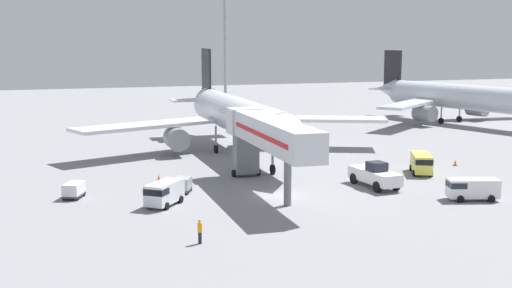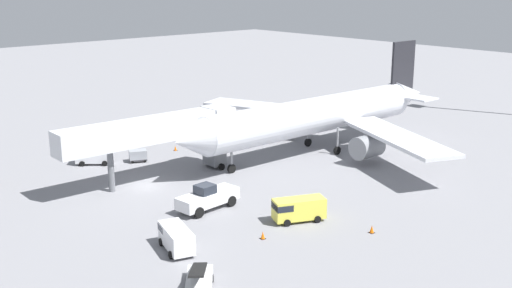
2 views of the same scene
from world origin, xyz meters
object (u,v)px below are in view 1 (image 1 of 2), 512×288
(service_van_far_center, at_px, (422,163))
(service_van_rear_left, at_px, (164,193))
(pushback_tug, at_px, (375,175))
(safety_cone_charlie, at_px, (159,177))
(jet_bridge, at_px, (267,134))
(airplane_background, at_px, (453,97))
(baggage_cart_mid_right, at_px, (183,184))
(airplane_at_gate, at_px, (237,116))
(apron_light_mast, at_px, (225,4))
(safety_cone_bravo, at_px, (455,163))
(ground_crew_worker_foreground, at_px, (200,231))
(baggage_cart_mid_left, at_px, (74,190))
(safety_cone_alpha, at_px, (456,180))
(service_van_near_left, at_px, (471,188))

(service_van_far_center, relative_size, service_van_rear_left, 1.15)
(pushback_tug, height_order, safety_cone_charlie, pushback_tug)
(jet_bridge, distance_m, safety_cone_charlie, 13.66)
(airplane_background, bearing_deg, baggage_cart_mid_right, -146.15)
(airplane_at_gate, height_order, baggage_cart_mid_right, airplane_at_gate)
(pushback_tug, relative_size, safety_cone_charlie, 10.61)
(baggage_cart_mid_right, height_order, airplane_background, airplane_background)
(apron_light_mast, bearing_deg, safety_cone_bravo, -79.28)
(airplane_at_gate, distance_m, ground_crew_worker_foreground, 40.53)
(baggage_cart_mid_left, relative_size, safety_cone_bravo, 3.96)
(ground_crew_worker_foreground, distance_m, safety_cone_alpha, 33.25)
(baggage_cart_mid_right, bearing_deg, safety_cone_charlie, 100.14)
(airplane_at_gate, height_order, ground_crew_worker_foreground, airplane_at_gate)
(service_van_far_center, distance_m, service_van_near_left, 12.64)
(ground_crew_worker_foreground, xyz_separation_m, safety_cone_bravo, (36.51, 20.71, -0.63))
(service_van_near_left, distance_m, safety_cone_alpha, 7.86)
(baggage_cart_mid_left, bearing_deg, baggage_cart_mid_right, -5.72)
(apron_light_mast, bearing_deg, ground_crew_worker_foreground, -107.26)
(baggage_cart_mid_left, bearing_deg, airplane_at_gate, 41.55)
(airplane_at_gate, bearing_deg, apron_light_mast, 75.95)
(airplane_at_gate, height_order, safety_cone_bravo, airplane_at_gate)
(ground_crew_worker_foreground, distance_m, apron_light_mast, 87.13)
(pushback_tug, xyz_separation_m, airplane_background, (38.35, 42.36, 3.50))
(baggage_cart_mid_left, height_order, ground_crew_worker_foreground, ground_crew_worker_foreground)
(service_van_rear_left, bearing_deg, airplane_at_gate, 60.02)
(pushback_tug, relative_size, safety_cone_alpha, 10.04)
(airplane_background, bearing_deg, safety_cone_charlie, -151.34)
(service_van_near_left, bearing_deg, safety_cone_charlie, 145.30)
(jet_bridge, distance_m, apron_light_mast, 69.22)
(service_van_near_left, distance_m, airplane_background, 59.98)
(airplane_background, xyz_separation_m, apron_light_mast, (-34.89, 25.27, 16.84))
(service_van_rear_left, height_order, safety_cone_charlie, service_van_rear_left)
(baggage_cart_mid_left, xyz_separation_m, safety_cone_alpha, (38.78, -5.65, -0.48))
(baggage_cart_mid_left, bearing_deg, safety_cone_bravo, 3.49)
(service_van_far_center, xyz_separation_m, apron_light_mast, (-4.82, 63.17, 20.28))
(jet_bridge, distance_m, service_van_near_left, 20.13)
(baggage_cart_mid_left, distance_m, safety_cone_alpha, 39.19)
(jet_bridge, height_order, ground_crew_worker_foreground, jet_bridge)
(pushback_tug, distance_m, service_van_rear_left, 22.03)
(service_van_far_center, distance_m, baggage_cart_mid_left, 37.86)
(safety_cone_charlie, bearing_deg, safety_cone_bravo, -4.50)
(pushback_tug, bearing_deg, safety_cone_bravo, 26.76)
(airplane_at_gate, relative_size, ground_crew_worker_foreground, 24.13)
(baggage_cart_mid_right, distance_m, safety_cone_bravo, 34.29)
(baggage_cart_mid_right, bearing_deg, service_van_far_center, 1.50)
(service_van_near_left, bearing_deg, apron_light_mast, 91.85)
(jet_bridge, height_order, service_van_far_center, jet_bridge)
(jet_bridge, bearing_deg, ground_crew_worker_foreground, -125.07)
(airplane_at_gate, xyz_separation_m, safety_cone_bravo, (22.19, -17.01, -4.55))
(safety_cone_bravo, relative_size, safety_cone_charlie, 1.11)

